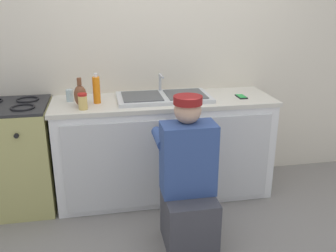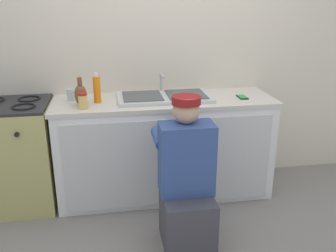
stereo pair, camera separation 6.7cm
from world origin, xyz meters
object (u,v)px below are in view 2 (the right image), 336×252
at_px(cell_phone, 242,97).
at_px(condiment_jar, 83,101).
at_px(soap_bottle_orange, 97,89).
at_px(water_glass, 71,95).
at_px(vase_decorative, 81,94).
at_px(stove_range, 15,155).
at_px(sink_double_basin, 164,97).
at_px(plumber_person, 187,186).

distance_m(cell_phone, condiment_jar, 1.36).
distance_m(soap_bottle_orange, water_glass, 0.25).
distance_m(vase_decorative, condiment_jar, 0.11).
bearing_deg(stove_range, cell_phone, -2.00).
height_order(vase_decorative, soap_bottle_orange, soap_bottle_orange).
relative_size(stove_range, soap_bottle_orange, 3.71).
distance_m(vase_decorative, water_glass, 0.19).
distance_m(sink_double_basin, condiment_jar, 0.70).
xyz_separation_m(plumber_person, soap_bottle_orange, (-0.61, 0.74, 0.55)).
bearing_deg(cell_phone, stove_range, 178.00).
xyz_separation_m(soap_bottle_orange, water_glass, (-0.23, 0.10, -0.06)).
bearing_deg(plumber_person, cell_phone, 47.49).
bearing_deg(plumber_person, water_glass, 134.78).
bearing_deg(water_glass, sink_double_basin, -5.20).
distance_m(vase_decorative, soap_bottle_orange, 0.14).
relative_size(sink_double_basin, water_glass, 8.00).
bearing_deg(soap_bottle_orange, stove_range, 178.00).
relative_size(vase_decorative, soap_bottle_orange, 0.92).
xyz_separation_m(plumber_person, cell_phone, (0.64, 0.70, 0.44)).
distance_m(sink_double_basin, cell_phone, 0.68).
bearing_deg(water_glass, plumber_person, -45.22).
height_order(cell_phone, condiment_jar, condiment_jar).
height_order(plumber_person, water_glass, plumber_person).
xyz_separation_m(sink_double_basin, soap_bottle_orange, (-0.57, -0.03, 0.09)).
distance_m(sink_double_basin, vase_decorative, 0.71).
xyz_separation_m(sink_double_basin, cell_phone, (0.68, -0.07, -0.01)).
distance_m(stove_range, vase_decorative, 0.80).
bearing_deg(vase_decorative, plumber_person, -42.77).
distance_m(stove_range, soap_bottle_orange, 0.91).
distance_m(stove_range, plumber_person, 1.53).
distance_m(sink_double_basin, soap_bottle_orange, 0.57).
xyz_separation_m(soap_bottle_orange, condiment_jar, (-0.11, -0.16, -0.05)).
relative_size(stove_range, cell_phone, 6.62).
bearing_deg(water_glass, condiment_jar, -66.31).
height_order(sink_double_basin, plumber_person, plumber_person).
bearing_deg(cell_phone, condiment_jar, -174.95).
bearing_deg(condiment_jar, vase_decorative, 101.07).
xyz_separation_m(stove_range, water_glass, (0.49, 0.07, 0.49)).
bearing_deg(water_glass, soap_bottle_orange, -23.77).
relative_size(plumber_person, water_glass, 11.04).
distance_m(stove_range, water_glass, 0.70).
height_order(plumber_person, soap_bottle_orange, soap_bottle_orange).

